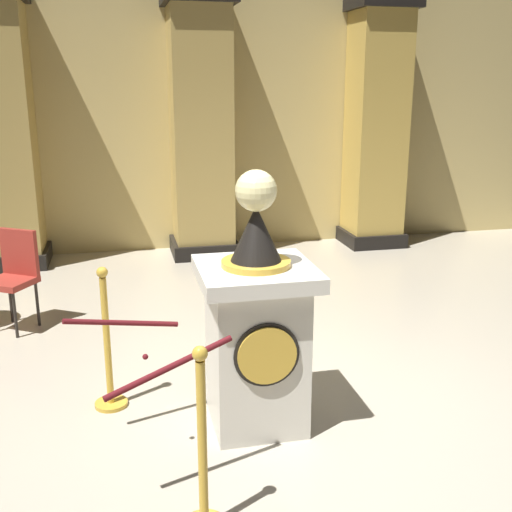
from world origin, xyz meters
The scene contains 10 objects.
ground_plane centered at (0.00, 0.00, 0.00)m, with size 11.54×11.54×0.00m, color #B2A893.
back_wall centered at (0.00, 4.90, 1.78)m, with size 11.54×0.16×3.56m, color tan.
pedestal_clock centered at (-0.27, -0.10, 0.71)m, with size 0.77×0.77×1.78m.
stanchion_near centered at (-1.27, 0.36, 0.38)m, with size 0.24×0.24×1.08m.
stanchion_far centered at (-0.78, -1.10, 0.37)m, with size 0.24×0.24×1.06m.
velvet_rope centered at (-1.02, -0.37, 0.79)m, with size 0.99×1.01×0.22m.
column_left centered at (-2.50, 4.46, 1.69)m, with size 0.90×0.90×3.42m.
column_right centered at (2.50, 4.46, 1.69)m, with size 0.86×0.86×3.42m.
column_centre_rear centered at (0.00, 4.46, 1.69)m, with size 0.93×0.93×3.42m.
cafe_chair_red centered at (-2.14, 2.14, 0.57)m, with size 0.55×0.55×0.96m.
Camera 1 is at (-1.12, -3.91, 2.32)m, focal length 43.54 mm.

